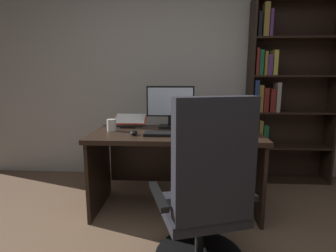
% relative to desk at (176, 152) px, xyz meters
% --- Properties ---
extents(wall_back, '(5.40, 0.12, 2.89)m').
position_rel_desk_xyz_m(wall_back, '(0.02, 0.92, 0.91)').
color(wall_back, '#B2ADA3').
rests_on(wall_back, ground).
extents(desk, '(1.52, 0.72, 0.75)m').
position_rel_desk_xyz_m(desk, '(0.00, 0.00, 0.00)').
color(desk, black).
rests_on(desk, ground).
extents(bookshelf, '(0.98, 0.26, 2.09)m').
position_rel_desk_xyz_m(bookshelf, '(1.20, 0.72, 0.50)').
color(bookshelf, black).
rests_on(bookshelf, ground).
extents(office_chair, '(0.70, 0.61, 1.14)m').
position_rel_desk_xyz_m(office_chair, '(0.21, -0.90, -0.06)').
color(office_chair, black).
rests_on(office_chair, ground).
extents(monitor, '(0.47, 0.16, 0.41)m').
position_rel_desk_xyz_m(monitor, '(-0.06, 0.16, 0.41)').
color(monitor, black).
rests_on(monitor, desk).
extents(laptop, '(0.31, 0.31, 0.23)m').
position_rel_desk_xyz_m(laptop, '(0.45, 0.17, 0.26)').
color(laptop, black).
rests_on(laptop, desk).
extents(keyboard, '(0.42, 0.15, 0.02)m').
position_rel_desk_xyz_m(keyboard, '(-0.06, -0.21, 0.22)').
color(keyboard, black).
rests_on(keyboard, desk).
extents(computer_mouse, '(0.06, 0.10, 0.04)m').
position_rel_desk_xyz_m(computer_mouse, '(-0.36, -0.21, 0.23)').
color(computer_mouse, black).
rests_on(computer_mouse, desk).
extents(reading_stand_with_book, '(0.33, 0.26, 0.11)m').
position_rel_desk_xyz_m(reading_stand_with_book, '(-0.48, 0.21, 0.27)').
color(reading_stand_with_book, black).
rests_on(reading_stand_with_book, desk).
extents(open_binder, '(0.45, 0.27, 0.02)m').
position_rel_desk_xyz_m(open_binder, '(0.41, -0.26, 0.22)').
color(open_binder, navy).
rests_on(open_binder, desk).
extents(notepad, '(0.18, 0.23, 0.01)m').
position_rel_desk_xyz_m(notepad, '(0.22, -0.02, 0.21)').
color(notepad, white).
rests_on(notepad, desk).
extents(pen, '(0.14, 0.05, 0.01)m').
position_rel_desk_xyz_m(pen, '(0.24, -0.02, 0.22)').
color(pen, maroon).
rests_on(pen, notepad).
extents(coffee_mug, '(0.09, 0.09, 0.11)m').
position_rel_desk_xyz_m(coffee_mug, '(-0.60, -0.04, 0.26)').
color(coffee_mug, silver).
rests_on(coffee_mug, desk).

